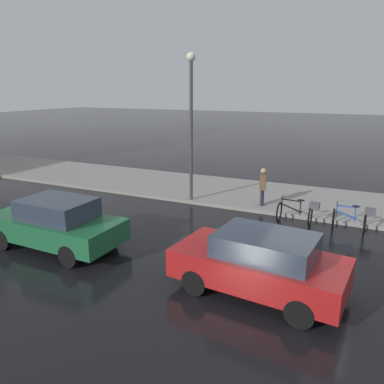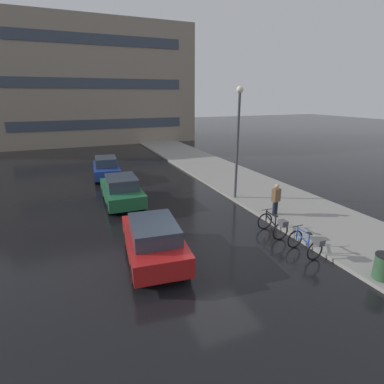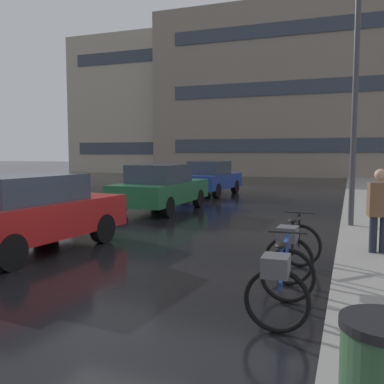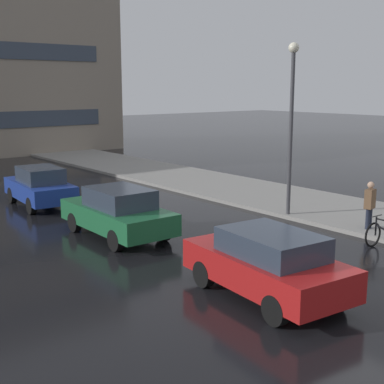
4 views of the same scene
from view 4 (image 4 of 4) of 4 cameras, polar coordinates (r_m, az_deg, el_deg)
ground_plane at (r=13.64m, az=17.31°, el=-9.45°), size 140.00×140.00×0.00m
sidewalk_kerb at (r=24.28m, az=5.61°, el=0.15°), size 4.80×60.00×0.14m
car_red at (r=12.20m, az=8.07°, el=-7.52°), size 2.28×4.22×1.54m
car_green at (r=17.05m, az=-7.91°, el=-2.13°), size 1.96×4.35×1.58m
car_blue at (r=22.08m, az=-15.90°, el=0.58°), size 2.03×4.07×1.58m
pedestrian at (r=18.22m, az=18.43°, el=-1.24°), size 0.44×0.31×1.69m
streetlamp at (r=19.26m, az=10.57°, el=8.48°), size 0.37×0.37×6.19m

